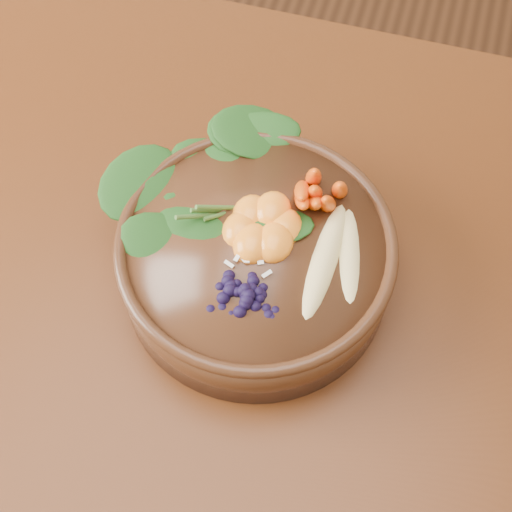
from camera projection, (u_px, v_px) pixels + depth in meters
The scene contains 9 objects.
ground at pixel (138, 460), 1.38m from camera, with size 4.00×4.00×0.00m, color #381E0F.
dining_table at pixel (55, 316), 0.81m from camera, with size 1.60×0.90×0.75m.
stoneware_bowl at pixel (256, 261), 0.70m from camera, with size 0.27×0.27×0.07m, color #402312.
kale_heap at pixel (229, 174), 0.68m from camera, with size 0.17×0.16×0.04m, color #1D4C17, non-canonical shape.
carrot_cluster at pixel (325, 170), 0.66m from camera, with size 0.06×0.06×0.07m, color #F3500E, non-canonical shape.
banana_halves at pixel (338, 250), 0.65m from camera, with size 0.06×0.15×0.03m.
mandarin_cluster at pixel (262, 220), 0.66m from camera, with size 0.08×0.08×0.03m, color orange, non-canonical shape.
blueberry_pile at pixel (243, 284), 0.62m from camera, with size 0.12×0.09×0.04m, color black, non-canonical shape.
coconut_flakes at pixel (253, 257), 0.66m from camera, with size 0.08×0.06×0.01m, color white, non-canonical shape.
Camera 1 is at (0.32, -0.27, 1.39)m, focal length 50.00 mm.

